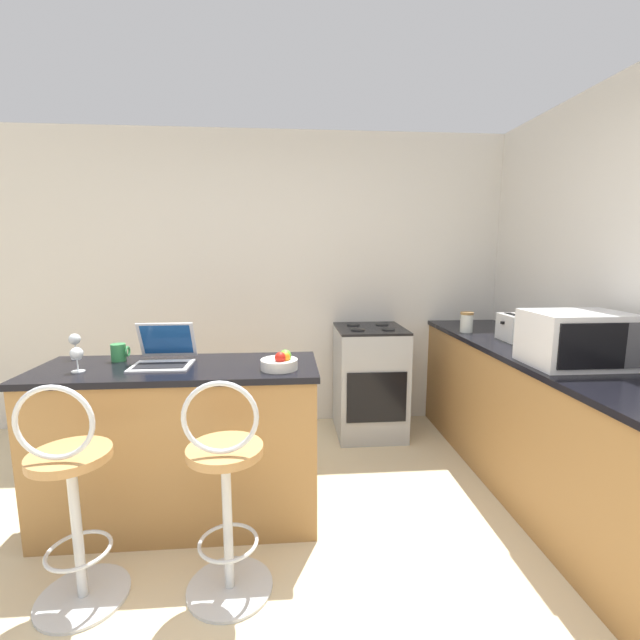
# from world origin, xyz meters

# --- Properties ---
(wall_back) EXTENTS (12.00, 0.06, 2.60)m
(wall_back) POSITION_xyz_m (0.00, 2.39, 1.30)
(wall_back) COLOR silver
(wall_back) RESTS_ON ground_plane
(breakfast_bar) EXTENTS (1.56, 0.58, 0.93)m
(breakfast_bar) POSITION_xyz_m (-0.51, 0.91, 0.47)
(breakfast_bar) COLOR #9E703D
(breakfast_bar) RESTS_ON ground_plane
(counter_right) EXTENTS (0.64, 2.89, 0.93)m
(counter_right) POSITION_xyz_m (1.74, 0.93, 0.47)
(counter_right) COLOR #9E703D
(counter_right) RESTS_ON ground_plane
(bar_stool_near) EXTENTS (0.40, 0.40, 1.04)m
(bar_stool_near) POSITION_xyz_m (-0.84, 0.32, 0.50)
(bar_stool_near) COLOR silver
(bar_stool_near) RESTS_ON ground_plane
(bar_stool_far) EXTENTS (0.40, 0.40, 1.04)m
(bar_stool_far) POSITION_xyz_m (-0.18, 0.32, 0.50)
(bar_stool_far) COLOR silver
(bar_stool_far) RESTS_ON ground_plane
(laptop) EXTENTS (0.32, 0.31, 0.23)m
(laptop) POSITION_xyz_m (-0.59, 0.96, 0.99)
(laptop) COLOR silver
(laptop) RESTS_ON breakfast_bar
(microwave) EXTENTS (0.52, 0.38, 0.30)m
(microwave) POSITION_xyz_m (1.72, 0.74, 1.09)
(microwave) COLOR silver
(microwave) RESTS_ON counter_right
(toaster) EXTENTS (0.24, 0.24, 0.19)m
(toaster) POSITION_xyz_m (1.76, 1.42, 1.03)
(toaster) COLOR silver
(toaster) RESTS_ON counter_right
(stove_range) EXTENTS (0.57, 0.61, 0.94)m
(stove_range) POSITION_xyz_m (0.82, 2.04, 0.47)
(stove_range) COLOR #9EA3A8
(stove_range) RESTS_ON ground_plane
(wine_glass_short) EXTENTS (0.07, 0.07, 0.13)m
(wine_glass_short) POSITION_xyz_m (-1.01, 0.83, 1.03)
(wine_glass_short) COLOR silver
(wine_glass_short) RESTS_ON breakfast_bar
(fruit_bowl) EXTENTS (0.20, 0.20, 0.11)m
(fruit_bowl) POSITION_xyz_m (0.07, 0.79, 0.97)
(fruit_bowl) COLOR silver
(fruit_bowl) RESTS_ON breakfast_bar
(wine_glass_tall) EXTENTS (0.07, 0.07, 0.15)m
(wine_glass_tall) POSITION_xyz_m (-1.15, 1.12, 1.05)
(wine_glass_tall) COLOR silver
(wine_glass_tall) RESTS_ON breakfast_bar
(mug_white) EXTENTS (0.10, 0.09, 0.10)m
(mug_white) POSITION_xyz_m (1.91, 1.90, 0.99)
(mug_white) COLOR white
(mug_white) RESTS_ON counter_right
(storage_jar) EXTENTS (0.10, 0.10, 0.16)m
(storage_jar) POSITION_xyz_m (1.54, 1.77, 1.02)
(storage_jar) COLOR silver
(storage_jar) RESTS_ON counter_right
(mug_green) EXTENTS (0.10, 0.08, 0.10)m
(mug_green) POSITION_xyz_m (-0.88, 1.05, 0.98)
(mug_green) COLOR #338447
(mug_green) RESTS_ON breakfast_bar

